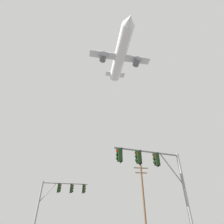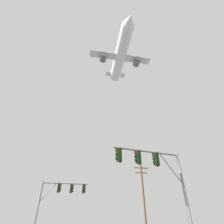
{
  "view_description": "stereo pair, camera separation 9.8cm",
  "coord_description": "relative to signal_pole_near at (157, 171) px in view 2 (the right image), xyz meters",
  "views": [
    {
      "loc": [
        -0.98,
        -4.73,
        1.72
      ],
      "look_at": [
        2.13,
        16.83,
        16.03
      ],
      "focal_mm": 28.37,
      "sensor_mm": 36.0,
      "label": 1
    },
    {
      "loc": [
        -0.89,
        -4.74,
        1.72
      ],
      "look_at": [
        2.13,
        16.83,
        16.03
      ],
      "focal_mm": 28.37,
      "sensor_mm": 36.0,
      "label": 2
    }
  ],
  "objects": [
    {
      "name": "signal_pole_near",
      "position": [
        0.0,
        0.0,
        0.0
      ],
      "size": [
        5.44,
        1.19,
        6.74
      ],
      "color": "gray",
      "rests_on": "ground"
    },
    {
      "name": "signal_pole_far",
      "position": [
        -7.89,
        9.58,
        -0.42
      ],
      "size": [
        5.14,
        0.58,
        6.18
      ],
      "color": "gray",
      "rests_on": "ground"
    },
    {
      "name": "utility_pole",
      "position": [
        2.97,
        13.33,
        -0.01
      ],
      "size": [
        2.2,
        0.28,
        9.73
      ],
      "color": "brown",
      "rests_on": "ground"
    },
    {
      "name": "airplane",
      "position": [
        2.46,
        22.08,
        40.55
      ],
      "size": [
        18.61,
        24.08,
        6.59
      ],
      "color": "white"
    }
  ]
}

